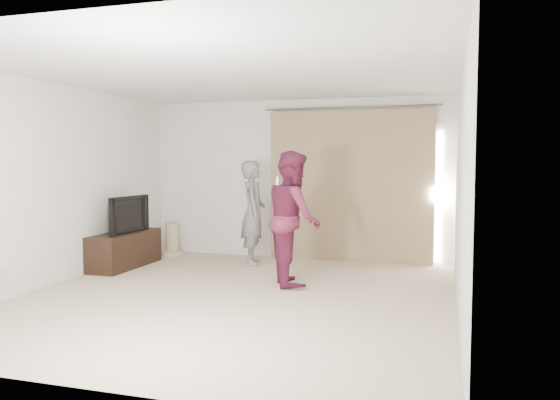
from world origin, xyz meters
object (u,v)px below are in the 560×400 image
(tv, at_px, (124,214))
(person_man, at_px, (253,213))
(person_woman, at_px, (293,218))
(tv_console, at_px, (125,250))

(tv, height_order, person_man, person_man)
(person_woman, bearing_deg, person_man, 129.95)
(tv_console, bearing_deg, person_man, 23.57)
(tv, relative_size, person_woman, 0.56)
(tv_console, relative_size, tv, 1.42)
(tv, relative_size, person_man, 0.60)
(tv_console, bearing_deg, person_woman, -7.57)
(tv, bearing_deg, person_woman, -95.87)
(tv_console, xyz_separation_m, person_man, (1.78, 0.78, 0.54))
(tv, height_order, person_woman, person_woman)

